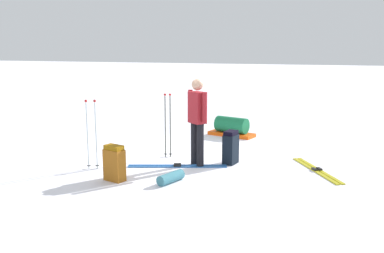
{
  "coord_description": "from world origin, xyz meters",
  "views": [
    {
      "loc": [
        -2.4,
        8.4,
        2.38
      ],
      "look_at": [
        0.0,
        0.0,
        0.7
      ],
      "focal_mm": 41.17,
      "sensor_mm": 36.0,
      "label": 1
    }
  ],
  "objects_px": {
    "ski_poles_planted_near": "(92,131)",
    "skier_standing": "(197,118)",
    "backpack_large_dark": "(114,163)",
    "backpack_bright": "(231,148)",
    "ski_pair_near": "(177,166)",
    "ski_poles_planted_far": "(168,122)",
    "sleeping_mat_rolled": "(171,178)",
    "gear_sled": "(232,127)",
    "ski_pair_far": "(317,170)"
  },
  "relations": [
    {
      "from": "ski_poles_planted_near",
      "to": "ski_poles_planted_far",
      "type": "xyz_separation_m",
      "value": [
        -1.09,
        -1.23,
        0.01
      ]
    },
    {
      "from": "backpack_bright",
      "to": "ski_poles_planted_far",
      "type": "distance_m",
      "value": 1.44
    },
    {
      "from": "sleeping_mat_rolled",
      "to": "ski_poles_planted_far",
      "type": "bearing_deg",
      "value": -69.42
    },
    {
      "from": "backpack_bright",
      "to": "ski_poles_planted_near",
      "type": "height_order",
      "value": "ski_poles_planted_near"
    },
    {
      "from": "backpack_large_dark",
      "to": "ski_poles_planted_far",
      "type": "bearing_deg",
      "value": -101.62
    },
    {
      "from": "backpack_bright",
      "to": "sleeping_mat_rolled",
      "type": "distance_m",
      "value": 1.67
    },
    {
      "from": "ski_pair_far",
      "to": "gear_sled",
      "type": "distance_m",
      "value": 3.41
    },
    {
      "from": "backpack_bright",
      "to": "ski_poles_planted_far",
      "type": "relative_size",
      "value": 0.49
    },
    {
      "from": "sleeping_mat_rolled",
      "to": "skier_standing",
      "type": "bearing_deg",
      "value": -97.8
    },
    {
      "from": "ski_pair_far",
      "to": "sleeping_mat_rolled",
      "type": "xyz_separation_m",
      "value": [
        2.42,
        1.43,
        0.08
      ]
    },
    {
      "from": "backpack_large_dark",
      "to": "backpack_bright",
      "type": "bearing_deg",
      "value": -136.73
    },
    {
      "from": "backpack_bright",
      "to": "gear_sled",
      "type": "distance_m",
      "value": 2.65
    },
    {
      "from": "ski_poles_planted_near",
      "to": "ski_pair_near",
      "type": "bearing_deg",
      "value": -158.99
    },
    {
      "from": "gear_sled",
      "to": "sleeping_mat_rolled",
      "type": "distance_m",
      "value": 4.09
    },
    {
      "from": "backpack_bright",
      "to": "sleeping_mat_rolled",
      "type": "relative_size",
      "value": 1.21
    },
    {
      "from": "backpack_large_dark",
      "to": "backpack_bright",
      "type": "height_order",
      "value": "backpack_bright"
    },
    {
      "from": "ski_pair_far",
      "to": "backpack_bright",
      "type": "distance_m",
      "value": 1.69
    },
    {
      "from": "ski_pair_near",
      "to": "gear_sled",
      "type": "xyz_separation_m",
      "value": [
        -0.47,
        -3.11,
        0.21
      ]
    },
    {
      "from": "ski_pair_far",
      "to": "gear_sled",
      "type": "relative_size",
      "value": 1.27
    },
    {
      "from": "ski_poles_planted_far",
      "to": "sleeping_mat_rolled",
      "type": "relative_size",
      "value": 2.44
    },
    {
      "from": "skier_standing",
      "to": "ski_poles_planted_far",
      "type": "distance_m",
      "value": 0.93
    },
    {
      "from": "ski_poles_planted_near",
      "to": "gear_sled",
      "type": "xyz_separation_m",
      "value": [
        -1.98,
        -3.69,
        -0.51
      ]
    },
    {
      "from": "skier_standing",
      "to": "backpack_bright",
      "type": "xyz_separation_m",
      "value": [
        -0.6,
        -0.32,
        -0.63
      ]
    },
    {
      "from": "sleeping_mat_rolled",
      "to": "gear_sled",
      "type": "bearing_deg",
      "value": -93.86
    },
    {
      "from": "skier_standing",
      "to": "ski_pair_near",
      "type": "distance_m",
      "value": 1.02
    },
    {
      "from": "ski_poles_planted_near",
      "to": "gear_sled",
      "type": "height_order",
      "value": "ski_poles_planted_near"
    },
    {
      "from": "ski_poles_planted_near",
      "to": "gear_sled",
      "type": "distance_m",
      "value": 4.21
    },
    {
      "from": "gear_sled",
      "to": "ski_pair_near",
      "type": "bearing_deg",
      "value": 81.42
    },
    {
      "from": "skier_standing",
      "to": "backpack_bright",
      "type": "bearing_deg",
      "value": -151.54
    },
    {
      "from": "ski_poles_planted_far",
      "to": "sleeping_mat_rolled",
      "type": "height_order",
      "value": "ski_poles_planted_far"
    },
    {
      "from": "ski_pair_near",
      "to": "gear_sled",
      "type": "distance_m",
      "value": 3.15
    },
    {
      "from": "ski_pair_far",
      "to": "ski_poles_planted_far",
      "type": "bearing_deg",
      "value": -3.73
    },
    {
      "from": "ski_pair_far",
      "to": "sleeping_mat_rolled",
      "type": "bearing_deg",
      "value": 30.61
    },
    {
      "from": "ski_poles_planted_near",
      "to": "sleeping_mat_rolled",
      "type": "xyz_separation_m",
      "value": [
        -1.7,
        0.39,
        -0.65
      ]
    },
    {
      "from": "ski_pair_near",
      "to": "sleeping_mat_rolled",
      "type": "bearing_deg",
      "value": 101.26
    },
    {
      "from": "skier_standing",
      "to": "backpack_large_dark",
      "type": "height_order",
      "value": "skier_standing"
    },
    {
      "from": "backpack_large_dark",
      "to": "backpack_bright",
      "type": "distance_m",
      "value": 2.38
    },
    {
      "from": "backpack_large_dark",
      "to": "gear_sled",
      "type": "distance_m",
      "value": 4.42
    },
    {
      "from": "ski_pair_near",
      "to": "skier_standing",
      "type": "bearing_deg",
      "value": -153.33
    },
    {
      "from": "ski_pair_near",
      "to": "ski_poles_planted_far",
      "type": "relative_size",
      "value": 1.41
    },
    {
      "from": "ski_pair_near",
      "to": "ski_poles_planted_far",
      "type": "bearing_deg",
      "value": -57.47
    },
    {
      "from": "skier_standing",
      "to": "ski_poles_planted_near",
      "type": "height_order",
      "value": "skier_standing"
    },
    {
      "from": "backpack_large_dark",
      "to": "sleeping_mat_rolled",
      "type": "height_order",
      "value": "backpack_large_dark"
    },
    {
      "from": "backpack_bright",
      "to": "ski_poles_planted_near",
      "type": "xyz_separation_m",
      "value": [
        2.46,
        1.08,
        0.41
      ]
    },
    {
      "from": "skier_standing",
      "to": "backpack_large_dark",
      "type": "relative_size",
      "value": 2.68
    },
    {
      "from": "gear_sled",
      "to": "sleeping_mat_rolled",
      "type": "relative_size",
      "value": 2.31
    },
    {
      "from": "gear_sled",
      "to": "skier_standing",
      "type": "bearing_deg",
      "value": 87.69
    },
    {
      "from": "skier_standing",
      "to": "ski_pair_near",
      "type": "relative_size",
      "value": 0.9
    },
    {
      "from": "ski_pair_near",
      "to": "ski_poles_planted_near",
      "type": "bearing_deg",
      "value": 21.01
    },
    {
      "from": "ski_poles_planted_near",
      "to": "skier_standing",
      "type": "bearing_deg",
      "value": -157.88
    }
  ]
}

